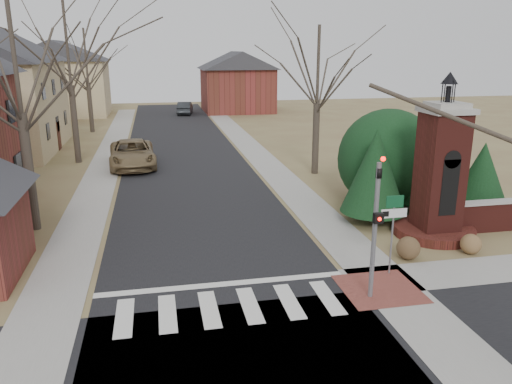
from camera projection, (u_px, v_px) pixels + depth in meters
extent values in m
plane|color=brown|center=(234.00, 322.00, 13.84)|extent=(120.00, 120.00, 0.00)
cube|color=black|center=(184.00, 158.00, 34.56)|extent=(8.00, 70.00, 0.01)
cube|color=silver|center=(230.00, 307.00, 14.59)|extent=(8.00, 2.20, 0.02)
cube|color=silver|center=(223.00, 284.00, 16.00)|extent=(8.00, 0.35, 0.02)
cube|color=gray|center=(258.00, 155.00, 35.55)|extent=(2.00, 60.00, 0.02)
cube|color=gray|center=(107.00, 161.00, 33.57)|extent=(2.00, 60.00, 0.02)
cube|color=brown|center=(380.00, 289.00, 15.69)|extent=(2.40, 2.40, 0.02)
cylinder|color=slate|center=(374.00, 232.00, 14.64)|extent=(0.14, 0.14, 4.20)
imported|color=black|center=(379.00, 168.00, 14.10)|extent=(0.15, 0.18, 0.90)
sphere|color=#FF0C05|center=(383.00, 159.00, 13.81)|extent=(0.14, 0.14, 0.14)
cube|color=black|center=(378.00, 218.00, 14.33)|extent=(0.28, 0.16, 0.30)
sphere|color=#FF0C05|center=(380.00, 219.00, 14.25)|extent=(0.11, 0.11, 0.11)
cylinder|color=slate|center=(392.00, 238.00, 16.43)|extent=(0.06, 0.06, 2.60)
cube|color=silver|center=(394.00, 213.00, 16.18)|extent=(0.90, 0.03, 0.30)
cube|color=black|center=(386.00, 214.00, 16.10)|extent=(0.22, 0.02, 0.18)
cube|color=#0F4726|center=(395.00, 202.00, 16.06)|extent=(0.60, 0.03, 0.40)
cylinder|color=#581F1A|center=(434.00, 231.00, 20.21)|extent=(3.20, 3.20, 0.36)
cube|color=#581F1A|center=(440.00, 175.00, 19.57)|extent=(1.50, 1.50, 5.00)
cube|color=black|center=(449.00, 188.00, 18.98)|extent=(0.70, 0.10, 2.20)
cube|color=gray|center=(446.00, 110.00, 18.87)|extent=(1.70, 1.70, 0.20)
cube|color=gray|center=(447.00, 105.00, 18.81)|extent=(1.30, 1.30, 0.20)
cylinder|color=black|center=(448.00, 94.00, 18.70)|extent=(0.20, 0.20, 0.60)
cone|color=black|center=(450.00, 78.00, 18.53)|extent=(0.64, 0.64, 0.45)
cube|color=#CCB788|center=(61.00, 88.00, 55.94)|extent=(10.00, 8.00, 6.00)
cube|color=#CCB788|center=(27.00, 52.00, 52.79)|extent=(0.75, 0.75, 3.08)
cube|color=maroon|center=(237.00, 90.00, 59.88)|extent=(8.00, 8.00, 5.00)
cube|color=maroon|center=(220.00, 61.00, 57.01)|extent=(0.75, 0.75, 2.80)
cylinder|color=#473D33|center=(372.00, 216.00, 21.73)|extent=(0.20, 0.20, 0.50)
cone|color=black|center=(375.00, 171.00, 21.17)|extent=(2.80, 2.80, 3.60)
cylinder|color=#473D33|center=(427.00, 204.00, 23.49)|extent=(0.20, 0.20, 0.50)
cone|color=black|center=(432.00, 155.00, 22.84)|extent=(3.40, 3.40, 4.20)
cylinder|color=#473D33|center=(478.00, 208.00, 22.93)|extent=(0.20, 0.20, 0.50)
cone|color=black|center=(482.00, 173.00, 22.48)|extent=(2.40, 2.40, 2.80)
sphere|color=black|center=(388.00, 155.00, 23.84)|extent=(4.80, 4.80, 4.80)
cylinder|color=#473D33|center=(29.00, 173.00, 20.32)|extent=(0.40, 0.40, 4.83)
cylinder|color=#473D33|center=(75.00, 125.00, 32.53)|extent=(0.40, 0.40, 5.04)
cylinder|color=#473D33|center=(90.00, 108.00, 44.77)|extent=(0.40, 0.40, 4.41)
cylinder|color=#473D33|center=(316.00, 139.00, 29.76)|extent=(0.40, 0.40, 4.20)
imported|color=olive|center=(132.00, 154.00, 31.82)|extent=(3.13, 6.19, 1.68)
imported|color=#2D3034|center=(185.00, 108.00, 57.54)|extent=(2.13, 4.52, 1.43)
sphere|color=brown|center=(408.00, 248.00, 17.84)|extent=(0.84, 0.84, 0.84)
sphere|color=brown|center=(471.00, 244.00, 18.33)|extent=(0.75, 0.75, 0.75)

